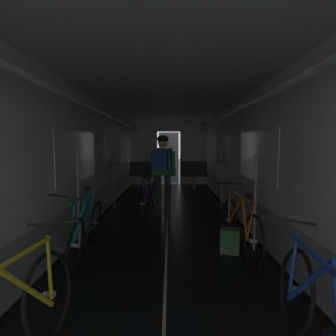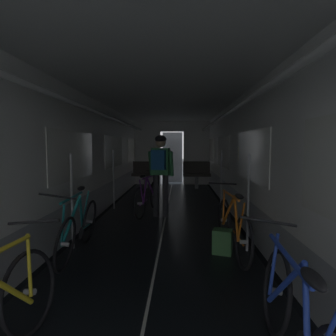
% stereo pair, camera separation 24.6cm
% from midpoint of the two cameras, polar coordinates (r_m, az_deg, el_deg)
% --- Properties ---
extents(train_car_shell, '(3.14, 12.34, 2.57)m').
position_cam_midpoint_polar(train_car_shell, '(5.50, -1.41, 6.49)').
color(train_car_shell, black).
rests_on(train_car_shell, ground).
extents(bench_seat_far_left, '(0.98, 0.51, 0.95)m').
position_cam_midpoint_polar(bench_seat_far_left, '(10.07, -5.74, -0.84)').
color(bench_seat_far_left, gray).
rests_on(bench_seat_far_left, ground).
extents(bench_seat_far_right, '(0.98, 0.51, 0.95)m').
position_cam_midpoint_polar(bench_seat_far_right, '(10.04, 4.53, -0.84)').
color(bench_seat_far_right, gray).
rests_on(bench_seat_far_right, ground).
extents(bicycle_teal, '(0.44, 1.69, 0.96)m').
position_cam_midpoint_polar(bicycle_teal, '(4.13, -17.92, -11.59)').
color(bicycle_teal, black).
rests_on(bicycle_teal, ground).
extents(bicycle_blue, '(0.44, 1.69, 0.96)m').
position_cam_midpoint_polar(bicycle_blue, '(2.24, 26.00, -26.38)').
color(bicycle_blue, black).
rests_on(bicycle_blue, ground).
extents(bicycle_yellow, '(0.50, 1.69, 0.95)m').
position_cam_midpoint_polar(bicycle_yellow, '(2.29, -33.25, -25.87)').
color(bicycle_yellow, black).
rests_on(bicycle_yellow, ground).
extents(bicycle_orange, '(0.44, 1.69, 0.94)m').
position_cam_midpoint_polar(bicycle_orange, '(4.16, 12.69, -11.32)').
color(bicycle_orange, black).
rests_on(bicycle_orange, ground).
extents(person_cyclist_aisle, '(0.56, 0.44, 1.73)m').
position_cam_midpoint_polar(person_cyclist_aisle, '(5.90, -2.30, 0.27)').
color(person_cyclist_aisle, '#2D2D33').
rests_on(person_cyclist_aisle, ground).
extents(bicycle_purple_in_aisle, '(0.56, 1.67, 0.94)m').
position_cam_midpoint_polar(bicycle_purple_in_aisle, '(6.27, -4.93, -5.82)').
color(bicycle_purple_in_aisle, black).
rests_on(bicycle_purple_in_aisle, ground).
extents(backpack_on_floor, '(0.31, 0.27, 0.34)m').
position_cam_midpoint_polar(backpack_on_floor, '(4.17, 10.75, -14.29)').
color(backpack_on_floor, '#3D703D').
rests_on(backpack_on_floor, ground).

